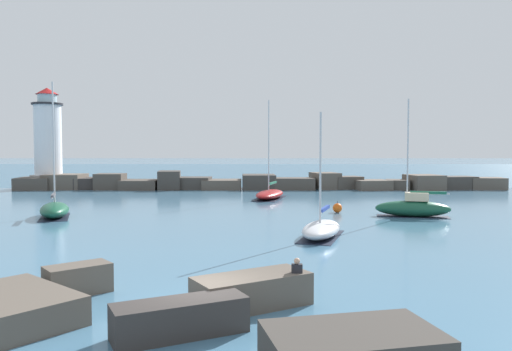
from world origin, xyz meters
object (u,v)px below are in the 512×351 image
lighthouse (48,145)px  sailboat_moored_0 (413,207)px  sailboat_moored_4 (270,194)px  mooring_buoy_orange_near (337,208)px  person_on_rocks (297,279)px  sailboat_moored_1 (55,209)px  sailboat_moored_2 (321,229)px

lighthouse → sailboat_moored_0: size_ratio=1.48×
sailboat_moored_4 → mooring_buoy_orange_near: size_ratio=10.63×
mooring_buoy_orange_near → person_on_rocks: (-5.13, -24.49, 0.48)m
sailboat_moored_1 → sailboat_moored_4: sailboat_moored_1 is taller
sailboat_moored_0 → sailboat_moored_1: size_ratio=0.88×
sailboat_moored_1 → sailboat_moored_2: (19.39, -8.42, -0.13)m
sailboat_moored_0 → mooring_buoy_orange_near: 6.00m
sailboat_moored_0 → sailboat_moored_4: sailboat_moored_4 is taller
sailboat_moored_1 → sailboat_moored_0: bearing=1.5°
lighthouse → sailboat_moored_4: (29.59, -14.06, -5.34)m
lighthouse → sailboat_moored_1: (12.81, -29.07, -5.21)m
mooring_buoy_orange_near → lighthouse: bearing=143.4°
sailboat_moored_2 → person_on_rocks: bearing=-100.5°
sailboat_moored_1 → mooring_buoy_orange_near: sailboat_moored_1 is taller
sailboat_moored_1 → sailboat_moored_4: bearing=41.8°
sailboat_moored_1 → person_on_rocks: (16.99, -21.36, 0.24)m
sailboat_moored_0 → person_on_rocks: sailboat_moored_0 is taller
sailboat_moored_4 → mooring_buoy_orange_near: 13.03m
sailboat_moored_2 → sailboat_moored_4: (-2.62, 23.43, 0.01)m
sailboat_moored_1 → lighthouse: bearing=113.8°
sailboat_moored_4 → person_on_rocks: sailboat_moored_4 is taller
sailboat_moored_1 → mooring_buoy_orange_near: bearing=8.1°
sailboat_moored_0 → person_on_rocks: bearing=-115.7°
sailboat_moored_1 → sailboat_moored_4: (16.77, 15.02, -0.13)m
sailboat_moored_4 → mooring_buoy_orange_near: bearing=-65.8°
lighthouse → sailboat_moored_0: (40.43, -28.34, -5.11)m
lighthouse → sailboat_moored_2: 49.71m
lighthouse → sailboat_moored_4: 33.19m
lighthouse → person_on_rocks: bearing=-59.4°
sailboat_moored_1 → sailboat_moored_2: sailboat_moored_1 is taller
sailboat_moored_1 → sailboat_moored_4: 22.51m
sailboat_moored_0 → sailboat_moored_4: bearing=127.2°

